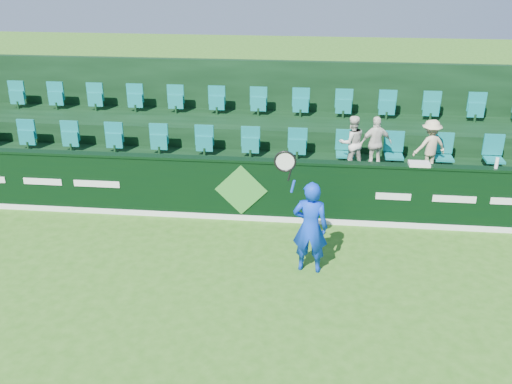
# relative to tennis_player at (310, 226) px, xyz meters

# --- Properties ---
(ground) EXTENTS (60.00, 60.00, 0.00)m
(ground) POSITION_rel_tennis_player_xyz_m (-1.45, -2.06, -0.87)
(ground) COLOR #2D6518
(ground) RESTS_ON ground
(sponsor_hoarding) EXTENTS (16.00, 0.25, 1.35)m
(sponsor_hoarding) POSITION_rel_tennis_player_xyz_m (-1.45, 1.94, -0.19)
(sponsor_hoarding) COLOR black
(sponsor_hoarding) RESTS_ON ground
(stand_tier_front) EXTENTS (16.00, 2.00, 0.80)m
(stand_tier_front) POSITION_rel_tennis_player_xyz_m (-1.45, 3.04, -0.47)
(stand_tier_front) COLOR black
(stand_tier_front) RESTS_ON ground
(stand_tier_back) EXTENTS (16.00, 1.80, 1.30)m
(stand_tier_back) POSITION_rel_tennis_player_xyz_m (-1.45, 4.94, -0.22)
(stand_tier_back) COLOR black
(stand_tier_back) RESTS_ON ground
(stand_rear) EXTENTS (16.00, 4.10, 2.60)m
(stand_rear) POSITION_rel_tennis_player_xyz_m (-1.45, 5.39, 0.35)
(stand_rear) COLOR black
(stand_rear) RESTS_ON ground
(seat_row_front) EXTENTS (13.50, 0.50, 0.60)m
(seat_row_front) POSITION_rel_tennis_player_xyz_m (-1.45, 3.44, 0.23)
(seat_row_front) COLOR #107773
(seat_row_front) RESTS_ON stand_tier_front
(seat_row_back) EXTENTS (13.50, 0.50, 0.60)m
(seat_row_back) POSITION_rel_tennis_player_xyz_m (-1.45, 5.24, 0.73)
(seat_row_back) COLOR #107773
(seat_row_back) RESTS_ON stand_tier_back
(tennis_player) EXTENTS (1.01, 0.47, 2.32)m
(tennis_player) POSITION_rel_tennis_player_xyz_m (0.00, 0.00, 0.00)
(tennis_player) COLOR #0C37D4
(tennis_player) RESTS_ON ground
(spectator_left) EXTENTS (0.70, 0.62, 1.20)m
(spectator_left) POSITION_rel_tennis_player_xyz_m (0.83, 3.06, 0.53)
(spectator_left) COLOR silver
(spectator_left) RESTS_ON stand_tier_front
(spectator_middle) EXTENTS (0.76, 0.46, 1.20)m
(spectator_middle) POSITION_rel_tennis_player_xyz_m (1.35, 3.06, 0.53)
(spectator_middle) COLOR white
(spectator_middle) RESTS_ON stand_tier_front
(spectator_right) EXTENTS (0.86, 0.68, 1.17)m
(spectator_right) POSITION_rel_tennis_player_xyz_m (2.50, 3.06, 0.52)
(spectator_right) COLOR beige
(spectator_right) RESTS_ON stand_tier_front
(towel) EXTENTS (0.41, 0.27, 0.06)m
(towel) POSITION_rel_tennis_player_xyz_m (2.10, 1.94, 0.51)
(towel) COLOR silver
(towel) RESTS_ON sponsor_hoarding
(drinks_bottle) EXTENTS (0.07, 0.07, 0.22)m
(drinks_bottle) POSITION_rel_tennis_player_xyz_m (3.58, 1.94, 0.59)
(drinks_bottle) COLOR white
(drinks_bottle) RESTS_ON sponsor_hoarding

